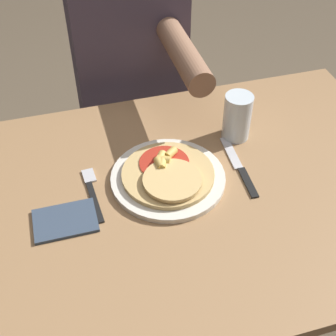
{
  "coord_description": "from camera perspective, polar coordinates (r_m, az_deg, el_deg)",
  "views": [
    {
      "loc": [
        -0.22,
        -0.71,
        1.54
      ],
      "look_at": [
        -0.01,
        0.05,
        0.79
      ],
      "focal_mm": 50.0,
      "sensor_mm": 36.0,
      "label": 1
    }
  ],
  "objects": [
    {
      "name": "dining_table",
      "position": [
        1.17,
        0.98,
        -6.95
      ],
      "size": [
        1.22,
        0.78,
        0.75
      ],
      "color": "#9E754C",
      "rests_on": "ground_plane"
    },
    {
      "name": "plate",
      "position": [
        1.11,
        0.0,
        -1.23
      ],
      "size": [
        0.27,
        0.27,
        0.01
      ],
      "color": "silver",
      "rests_on": "dining_table"
    },
    {
      "name": "pizza",
      "position": [
        1.1,
        0.04,
        -0.7
      ],
      "size": [
        0.22,
        0.22,
        0.04
      ],
      "color": "tan",
      "rests_on": "plate"
    },
    {
      "name": "fork",
      "position": [
        1.1,
        -9.21,
        -2.77
      ],
      "size": [
        0.03,
        0.18,
        0.0
      ],
      "color": "black",
      "rests_on": "dining_table"
    },
    {
      "name": "knife",
      "position": [
        1.16,
        8.67,
        0.13
      ],
      "size": [
        0.03,
        0.22,
        0.0
      ],
      "color": "black",
      "rests_on": "dining_table"
    },
    {
      "name": "drinking_glass",
      "position": [
        1.22,
        8.43,
        6.2
      ],
      "size": [
        0.07,
        0.07,
        0.13
      ],
      "color": "silver",
      "rests_on": "dining_table"
    },
    {
      "name": "napkin",
      "position": [
        1.05,
        -12.43,
        -6.28
      ],
      "size": [
        0.14,
        0.1,
        0.01
      ],
      "color": "#38475B",
      "rests_on": "dining_table"
    },
    {
      "name": "person_diner",
      "position": [
        1.55,
        -4.61,
        11.11
      ],
      "size": [
        0.34,
        0.52,
        1.23
      ],
      "color": "#2D2D38",
      "rests_on": "ground_plane"
    }
  ]
}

